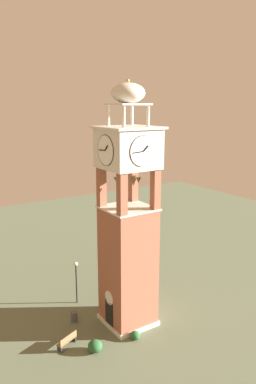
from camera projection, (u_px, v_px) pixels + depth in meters
The scene contains 7 objects.
ground at pixel (128, 321), 29.32m from camera, with size 80.00×80.00×0.00m, color #5B664C.
clock_tower at pixel (128, 230), 27.58m from camera, with size 3.98×3.98×18.36m.
park_bench at pixel (67, 341), 26.14m from camera, with size 1.01×1.65×0.95m.
lamp_post at pixel (76, 275), 31.52m from camera, with size 0.36×0.36×3.76m.
trash_bin at pixel (74, 317), 29.24m from camera, with size 0.52×0.52×0.80m, color #4C4C51.
shrub_near_entry at pixel (95, 346), 25.62m from camera, with size 1.00×1.00×0.85m, color #28562D.
shrub_left_of_tower at pixel (135, 335), 27.01m from camera, with size 0.73×0.73×0.62m, color #28562D.
Camera 1 is at (21.92, -14.38, 16.61)m, focal length 34.80 mm.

